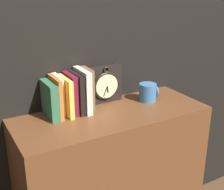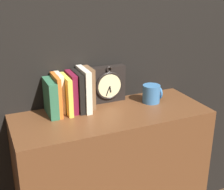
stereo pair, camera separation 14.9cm
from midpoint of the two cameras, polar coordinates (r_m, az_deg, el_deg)
wall_back at (r=1.61m, az=-0.43°, el=12.95°), size 6.00×0.05×2.60m
bookshelf at (r=1.76m, az=2.54°, el=-16.77°), size 0.97×0.38×0.89m
clock at (r=1.64m, az=1.78°, el=1.91°), size 0.19×0.06×0.20m
book_slot0_green at (r=1.50m, az=-8.38°, el=-0.57°), size 0.04×0.16×0.17m
book_slot1_orange at (r=1.50m, az=-7.34°, el=-0.04°), size 0.02×0.15×0.19m
book_slot2_cream at (r=1.53m, az=-6.79°, el=0.35°), size 0.02×0.11×0.19m
book_slot3_yellow at (r=1.51m, az=-5.58°, el=0.04°), size 0.02×0.16×0.19m
book_slot4_maroon at (r=1.53m, az=-4.61°, el=0.49°), size 0.03×0.14×0.20m
book_slot5_black at (r=1.53m, az=-3.52°, el=0.60°), size 0.02×0.15×0.20m
book_slot6_cream at (r=1.54m, az=-2.39°, el=0.98°), size 0.03×0.16×0.21m
book_slot7_brown at (r=1.57m, az=-1.58°, el=1.31°), size 0.03×0.12×0.21m
mug at (r=1.67m, az=9.83°, el=0.20°), size 0.10×0.09×0.10m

